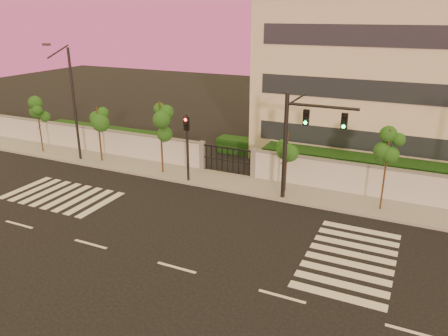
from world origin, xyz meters
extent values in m
plane|color=black|center=(0.00, 0.00, 0.00)|extent=(120.00, 120.00, 0.00)
cube|color=gray|center=(0.00, 10.50, 0.07)|extent=(60.00, 3.00, 0.15)
cube|color=silver|center=(-17.50, 12.00, 1.00)|extent=(25.00, 0.30, 2.00)
cube|color=slate|center=(-17.50, 12.00, 2.06)|extent=(25.00, 0.36, 0.12)
cube|color=slate|center=(-5.00, 12.00, 1.10)|extent=(0.35, 0.35, 2.20)
cube|color=slate|center=(-1.00, 12.00, 1.10)|extent=(0.35, 0.35, 2.20)
cube|color=black|center=(9.00, 14.50, 0.90)|extent=(20.00, 2.00, 1.80)
cube|color=black|center=(-16.00, 14.50, 0.70)|extent=(12.00, 1.80, 1.40)
cube|color=black|center=(-3.00, 17.00, 0.60)|extent=(6.00, 1.50, 1.20)
cube|color=beige|center=(9.00, 22.00, 6.00)|extent=(24.00, 12.00, 12.00)
cube|color=#262D38|center=(9.00, 15.98, 2.50)|extent=(22.00, 0.08, 1.40)
cube|color=#262D38|center=(9.00, 15.98, 6.00)|extent=(22.00, 0.08, 1.40)
cube|color=#262D38|center=(9.00, 15.98, 9.50)|extent=(22.00, 0.08, 1.40)
cube|color=silver|center=(-14.00, 4.00, 0.01)|extent=(0.50, 4.00, 0.02)
cube|color=silver|center=(-13.10, 4.00, 0.01)|extent=(0.50, 4.00, 0.02)
cube|color=silver|center=(-12.20, 4.00, 0.01)|extent=(0.50, 4.00, 0.02)
cube|color=silver|center=(-11.30, 4.00, 0.01)|extent=(0.50, 4.00, 0.02)
cube|color=silver|center=(-10.40, 4.00, 0.01)|extent=(0.50, 4.00, 0.02)
cube|color=silver|center=(-9.50, 4.00, 0.01)|extent=(0.50, 4.00, 0.02)
cube|color=silver|center=(-8.60, 4.00, 0.01)|extent=(0.50, 4.00, 0.02)
cube|color=silver|center=(-7.70, 4.00, 0.01)|extent=(0.50, 4.00, 0.02)
cube|color=silver|center=(7.00, 1.00, 0.01)|extent=(4.00, 0.50, 0.02)
cube|color=silver|center=(7.00, 1.90, 0.01)|extent=(4.00, 0.50, 0.02)
cube|color=silver|center=(7.00, 2.80, 0.01)|extent=(4.00, 0.50, 0.02)
cube|color=silver|center=(7.00, 3.70, 0.01)|extent=(4.00, 0.50, 0.02)
cube|color=silver|center=(7.00, 4.60, 0.01)|extent=(4.00, 0.50, 0.02)
cube|color=silver|center=(7.00, 5.50, 0.01)|extent=(4.00, 0.50, 0.02)
cube|color=silver|center=(7.00, 6.40, 0.01)|extent=(4.00, 0.50, 0.02)
cube|color=silver|center=(7.00, 7.30, 0.01)|extent=(4.00, 0.50, 0.02)
cube|color=silver|center=(-10.00, 0.00, 0.01)|extent=(2.00, 0.15, 0.01)
cube|color=silver|center=(-5.00, 0.00, 0.01)|extent=(2.00, 0.15, 0.01)
cube|color=silver|center=(0.00, 0.00, 0.01)|extent=(2.00, 0.15, 0.01)
cube|color=silver|center=(5.00, 0.00, 0.01)|extent=(2.00, 0.15, 0.01)
cube|color=silver|center=(10.00, 0.00, 0.01)|extent=(2.00, 0.15, 0.01)
cylinder|color=#382314|center=(-18.83, 10.08, 2.37)|extent=(0.11, 0.11, 4.74)
sphere|color=#224814|center=(-18.83, 10.08, 3.79)|extent=(1.02, 1.02, 1.02)
sphere|color=#224814|center=(-18.50, 10.27, 3.08)|extent=(0.78, 0.78, 0.78)
sphere|color=#224814|center=(-19.11, 9.94, 3.31)|extent=(0.74, 0.74, 0.74)
cylinder|color=#382314|center=(-12.86, 10.26, 2.18)|extent=(0.13, 0.13, 4.35)
sphere|color=#224814|center=(-12.86, 10.26, 3.48)|extent=(1.22, 1.22, 1.22)
sphere|color=#224814|center=(-12.47, 10.48, 2.83)|extent=(0.93, 0.93, 0.93)
sphere|color=#224814|center=(-13.20, 10.09, 3.05)|extent=(0.89, 0.89, 0.89)
cylinder|color=#382314|center=(-7.23, 10.11, 2.61)|extent=(0.13, 0.13, 5.23)
sphere|color=#224814|center=(-7.23, 10.11, 4.18)|extent=(1.18, 1.18, 1.18)
sphere|color=#224814|center=(-6.85, 10.33, 3.40)|extent=(0.90, 0.90, 0.90)
sphere|color=#224814|center=(-7.55, 9.95, 3.66)|extent=(0.86, 0.86, 0.86)
cylinder|color=#382314|center=(1.75, 10.52, 1.98)|extent=(0.12, 0.12, 3.96)
sphere|color=#224814|center=(1.75, 10.52, 3.17)|extent=(1.11, 1.11, 1.11)
sphere|color=#224814|center=(2.10, 10.72, 2.57)|extent=(0.85, 0.85, 0.85)
sphere|color=#224814|center=(1.44, 10.37, 2.77)|extent=(0.81, 0.81, 0.81)
cylinder|color=#382314|center=(7.62, 10.20, 2.45)|extent=(0.11, 0.11, 4.90)
sphere|color=#224814|center=(7.62, 10.20, 3.92)|extent=(0.98, 0.98, 0.98)
sphere|color=#224814|center=(7.94, 10.38, 3.19)|extent=(0.75, 0.75, 0.75)
sphere|color=#224814|center=(7.36, 10.06, 3.43)|extent=(0.72, 0.72, 0.72)
cylinder|color=black|center=(1.94, 9.46, 3.32)|extent=(0.26, 0.26, 6.64)
cylinder|color=black|center=(3.97, 9.46, 5.99)|extent=(4.07, 0.18, 0.17)
cube|color=black|center=(3.11, 9.41, 5.30)|extent=(0.37, 0.19, 0.96)
sphere|color=#0CF259|center=(3.11, 9.30, 5.00)|extent=(0.21, 0.21, 0.21)
cube|color=black|center=(5.26, 9.41, 5.30)|extent=(0.37, 0.19, 0.96)
sphere|color=#0CF259|center=(5.26, 9.30, 5.00)|extent=(0.21, 0.21, 0.21)
cylinder|color=black|center=(-4.75, 9.46, 2.37)|extent=(0.17, 0.17, 4.74)
cube|color=black|center=(-4.75, 9.41, 4.11)|extent=(0.37, 0.19, 0.95)
sphere|color=red|center=(-4.75, 9.30, 4.40)|extent=(0.21, 0.21, 0.21)
cylinder|color=black|center=(-14.64, 9.87, 4.28)|extent=(0.19, 0.19, 8.56)
cylinder|color=black|center=(-14.64, 8.91, 8.34)|extent=(0.11, 2.05, 0.83)
cube|color=#3F3F44|center=(-14.64, 7.95, 8.88)|extent=(0.53, 0.27, 0.16)
camera|label=1|loc=(9.24, -14.56, 10.95)|focal=35.00mm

